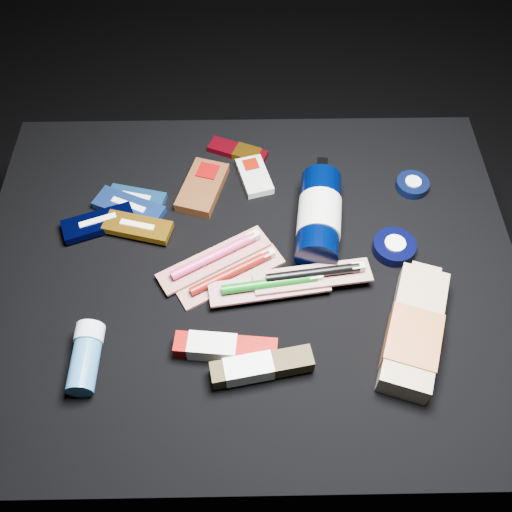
{
  "coord_description": "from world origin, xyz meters",
  "views": [
    {
      "loc": [
        0.01,
        -0.57,
        1.25
      ],
      "look_at": [
        0.01,
        0.01,
        0.42
      ],
      "focal_mm": 40.0,
      "sensor_mm": 36.0,
      "label": 1
    }
  ],
  "objects_px": {
    "bodywash_bottle": "(413,332)",
    "deodorant_stick": "(86,357)",
    "toothpaste_carton_red": "(221,348)",
    "lotion_bottle": "(319,216)"
  },
  "relations": [
    {
      "from": "lotion_bottle",
      "to": "bodywash_bottle",
      "type": "relative_size",
      "value": 1.02
    },
    {
      "from": "bodywash_bottle",
      "to": "deodorant_stick",
      "type": "bearing_deg",
      "value": -157.5
    },
    {
      "from": "lotion_bottle",
      "to": "toothpaste_carton_red",
      "type": "relative_size",
      "value": 1.49
    },
    {
      "from": "bodywash_bottle",
      "to": "toothpaste_carton_red",
      "type": "relative_size",
      "value": 1.46
    },
    {
      "from": "lotion_bottle",
      "to": "deodorant_stick",
      "type": "relative_size",
      "value": 2.21
    },
    {
      "from": "bodywash_bottle",
      "to": "deodorant_stick",
      "type": "height_order",
      "value": "bodywash_bottle"
    },
    {
      "from": "bodywash_bottle",
      "to": "deodorant_stick",
      "type": "distance_m",
      "value": 0.53
    },
    {
      "from": "lotion_bottle",
      "to": "deodorant_stick",
      "type": "distance_m",
      "value": 0.47
    },
    {
      "from": "bodywash_bottle",
      "to": "toothpaste_carton_red",
      "type": "height_order",
      "value": "bodywash_bottle"
    },
    {
      "from": "deodorant_stick",
      "to": "toothpaste_carton_red",
      "type": "relative_size",
      "value": 0.67
    }
  ]
}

